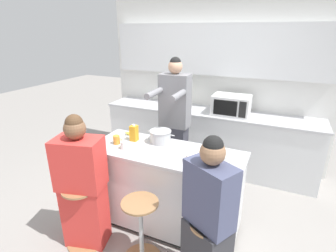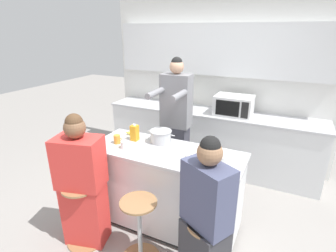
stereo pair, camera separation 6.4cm
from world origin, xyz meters
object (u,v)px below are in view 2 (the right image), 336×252
object	(u,v)px
coffee_cup_near	(124,145)
microwave	(234,105)
person_cooking	(176,129)
potted_plant	(177,99)
bar_stool_center	(140,231)
person_seated_near	(205,226)
coffee_cup_far	(117,139)
cooking_pot	(161,136)
fruit_bowl	(194,158)
bar_stool_leftmost	(83,214)
banana_bunch	(131,133)
kitchen_island	(165,189)
person_wrapped_blanket	(82,185)
juice_carton	(135,133)

from	to	relation	value
coffee_cup_near	microwave	world-z (taller)	microwave
person_cooking	potted_plant	distance (m)	0.97
bar_stool_center	person_seated_near	bearing A→B (deg)	-1.35
coffee_cup_near	coffee_cup_far	bearing A→B (deg)	154.24
person_cooking	coffee_cup_near	xyz separation A→B (m)	(-0.23, -0.80, 0.07)
cooking_pot	fruit_bowl	size ratio (longest dim) A/B	1.85
bar_stool_leftmost	banana_bunch	distance (m)	1.02
cooking_pot	coffee_cup_near	size ratio (longest dim) A/B	3.01
kitchen_island	person_seated_near	world-z (taller)	person_seated_near
banana_bunch	person_wrapped_blanket	bearing A→B (deg)	-95.68
bar_stool_leftmost	person_seated_near	world-z (taller)	person_seated_near
bar_stool_leftmost	coffee_cup_near	world-z (taller)	coffee_cup_near
coffee_cup_far	person_seated_near	bearing A→B (deg)	-22.82
person_wrapped_blanket	cooking_pot	xyz separation A→B (m)	(0.50, 0.74, 0.34)
person_cooking	banana_bunch	xyz separation A→B (m)	(-0.38, -0.46, 0.05)
person_cooking	coffee_cup_far	xyz separation A→B (m)	(-0.37, -0.73, 0.08)
banana_bunch	potted_plant	size ratio (longest dim) A/B	0.53
kitchen_island	person_seated_near	size ratio (longest dim) A/B	1.14
bar_stool_leftmost	microwave	size ratio (longest dim) A/B	1.25
person_seated_near	coffee_cup_near	bearing A→B (deg)	-173.97
kitchen_island	bar_stool_center	world-z (taller)	kitchen_island
kitchen_island	bar_stool_center	distance (m)	0.56
bar_stool_center	potted_plant	size ratio (longest dim) A/B	2.66
kitchen_island	banana_bunch	distance (m)	0.77
person_cooking	person_wrapped_blanket	world-z (taller)	person_cooking
bar_stool_leftmost	potted_plant	size ratio (longest dim) A/B	2.66
cooking_pot	coffee_cup_near	world-z (taller)	cooking_pot
person_seated_near	microwave	xyz separation A→B (m)	(-0.28, 2.08, 0.42)
coffee_cup_near	potted_plant	xyz separation A→B (m)	(-0.14, 1.68, 0.09)
bar_stool_center	cooking_pot	xyz separation A→B (m)	(-0.14, 0.72, 0.66)
kitchen_island	coffee_cup_near	bearing A→B (deg)	-162.65
kitchen_island	banana_bunch	bearing A→B (deg)	158.84
person_cooking	coffee_cup_far	world-z (taller)	person_cooking
kitchen_island	banana_bunch	world-z (taller)	banana_bunch
kitchen_island	person_seated_near	xyz separation A→B (m)	(0.63, -0.56, 0.18)
coffee_cup_near	microwave	xyz separation A→B (m)	(0.77, 1.65, 0.10)
bar_stool_center	person_cooking	bearing A→B (deg)	98.58
kitchen_island	person_seated_near	bearing A→B (deg)	-41.63
fruit_bowl	juice_carton	world-z (taller)	juice_carton
kitchen_island	person_cooking	bearing A→B (deg)	105.26
banana_bunch	fruit_bowl	bearing A→B (deg)	-18.92
bar_stool_leftmost	microwave	bearing A→B (deg)	64.68
person_seated_near	microwave	world-z (taller)	person_seated_near
bar_stool_center	potted_plant	distance (m)	2.29
potted_plant	coffee_cup_near	bearing A→B (deg)	-85.16
coffee_cup_near	banana_bunch	bearing A→B (deg)	113.01
cooking_pot	potted_plant	world-z (taller)	potted_plant
person_cooking	kitchen_island	bearing A→B (deg)	-76.55
potted_plant	juice_carton	bearing A→B (deg)	-85.07
kitchen_island	person_wrapped_blanket	distance (m)	0.87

